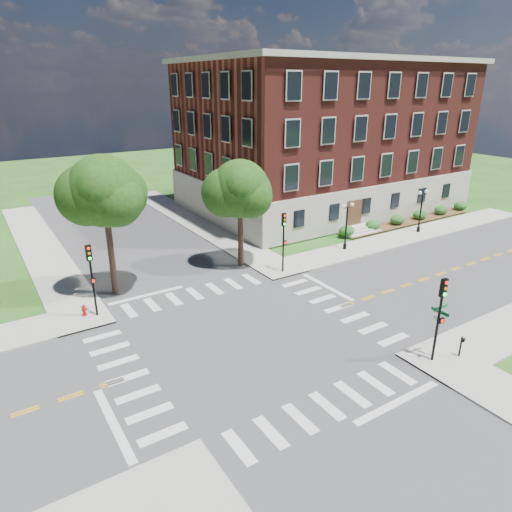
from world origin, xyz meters
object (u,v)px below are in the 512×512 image
traffic_signal_ne (284,235)px  fire_hydrant (84,311)px  twin_lamp_east (421,209)px  street_sign_pole (439,321)px  traffic_signal_nw (91,271)px  traffic_signal_se (440,309)px  push_button_post (461,345)px  twin_lamp_west (346,223)px

traffic_signal_ne → fire_hydrant: 15.33m
twin_lamp_east → street_sign_pole: bearing=-139.0°
traffic_signal_ne → traffic_signal_nw: bearing=177.7°
traffic_signal_se → traffic_signal_ne: bearing=88.6°
traffic_signal_nw → street_sign_pole: 20.60m
traffic_signal_ne → push_button_post: (1.20, -14.96, -2.39)m
fire_hydrant → traffic_signal_se: bearing=-46.3°
push_button_post → traffic_signal_nw: bearing=135.1°
traffic_signal_se → fire_hydrant: bearing=133.7°
twin_lamp_west → traffic_signal_ne: bearing=-170.6°
fire_hydrant → traffic_signal_nw: bearing=-29.8°
traffic_signal_ne → traffic_signal_nw: 14.37m
twin_lamp_west → push_button_post: 17.62m
street_sign_pole → traffic_signal_nw: bearing=134.1°
twin_lamp_west → street_sign_pole: twin_lamp_west is taller
traffic_signal_se → traffic_signal_nw: (-14.00, 14.97, 0.00)m
traffic_signal_se → twin_lamp_west: traffic_signal_se is taller
fire_hydrant → push_button_post: bearing=-44.4°
twin_lamp_east → push_button_post: bearing=-135.5°
traffic_signal_nw → push_button_post: size_ratio=4.00×
traffic_signal_nw → twin_lamp_west: 22.18m
twin_lamp_east → twin_lamp_west: bearing=178.8°
traffic_signal_se → traffic_signal_ne: (0.36, 14.40, 0.00)m
street_sign_pole → push_button_post: street_sign_pole is taller
traffic_signal_nw → twin_lamp_east: (31.91, 0.51, -0.66)m
traffic_signal_nw → street_sign_pole: bearing=-45.9°
traffic_signal_nw → push_button_post: 22.11m
traffic_signal_ne → fire_hydrant: bearing=176.3°
street_sign_pole → fire_hydrant: bearing=134.7°
push_button_post → twin_lamp_east: bearing=44.5°
traffic_signal_ne → street_sign_pole: 14.23m
push_button_post → fire_hydrant: size_ratio=1.60×
traffic_signal_se → traffic_signal_nw: bearing=133.1°
traffic_signal_nw → twin_lamp_east: traffic_signal_nw is taller
fire_hydrant → twin_lamp_west: bearing=0.8°
traffic_signal_se → traffic_signal_ne: same height
traffic_signal_nw → twin_lamp_east: 31.92m
street_sign_pole → fire_hydrant: (-15.03, 15.17, -1.84)m
traffic_signal_se → traffic_signal_ne: 14.40m
street_sign_pole → push_button_post: bearing=-31.6°
traffic_signal_nw → push_button_post: bearing=-44.9°
twin_lamp_west → push_button_post: bearing=-112.1°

